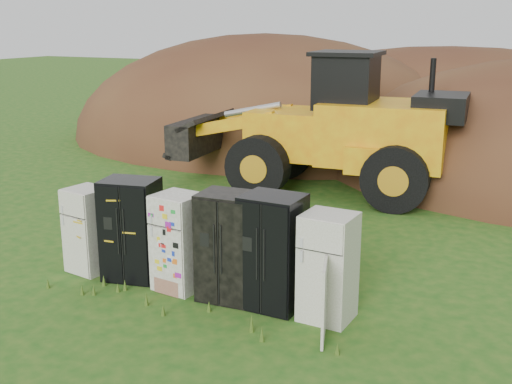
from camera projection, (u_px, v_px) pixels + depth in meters
ground at (204, 293)px, 11.53m from camera, size 120.00×120.00×0.00m
fridge_leftmost at (89, 230)px, 12.37m from camera, size 0.83×0.81×1.66m
fridge_black_side at (131, 229)px, 11.99m from camera, size 1.14×0.97×1.92m
fridge_sticker at (179, 242)px, 11.51m from camera, size 0.87×0.82×1.77m
fridge_dark_mid at (229, 246)px, 11.09m from camera, size 1.02×0.85×1.91m
fridge_black_right at (273, 252)px, 10.76m from camera, size 1.01×0.85×1.96m
fridge_open_door at (328, 267)px, 10.32m from camera, size 0.85×0.79×1.79m
wheel_loader at (311, 122)px, 18.06m from camera, size 8.38×3.94×3.94m
dirt_mound_left at (265, 141)px, 26.09m from camera, size 16.57×12.43×8.53m
dirt_mound_back at (447, 137)px, 26.98m from camera, size 20.43×13.62×7.48m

